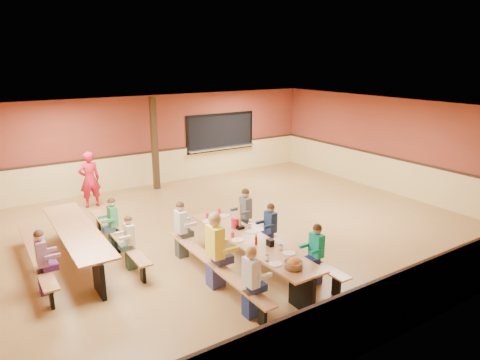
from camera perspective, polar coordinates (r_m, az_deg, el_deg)
ground at (r=10.80m, az=-1.03°, el=-6.76°), size 12.00×12.00×0.00m
room_envelope at (r=10.55m, az=-1.05°, el=-3.30°), size 12.04×10.04×3.02m
kitchen_pass_through at (r=15.78m, az=-2.59°, el=6.17°), size 2.78×0.28×1.38m
structural_post at (r=14.08m, az=-11.32°, el=4.72°), size 0.18×0.18×3.00m
cafeteria_table_main at (r=8.58m, az=1.42°, el=-9.22°), size 1.91×3.70×0.74m
cafeteria_table_second at (r=9.67m, az=-20.83°, el=-7.31°), size 1.91×3.70×0.74m
seated_child_white_left at (r=7.23m, az=1.47°, el=-13.52°), size 0.38×0.31×1.24m
seated_adult_yellow at (r=8.07m, az=-3.33°, el=-9.39°), size 0.48×0.40×1.44m
seated_child_grey_left at (r=9.32m, az=-7.88°, el=-6.61°), size 0.38×0.31×1.24m
seated_child_teal_right at (r=8.33m, az=10.10°, el=-9.75°), size 0.36×0.30×1.19m
seated_child_navy_right at (r=9.33m, az=4.06°, el=-6.68°), size 0.35×0.29×1.18m
seated_child_char_right at (r=10.05m, az=0.73°, el=-4.70°), size 0.39×0.32×1.25m
seated_child_purple_sec at (r=8.64m, az=-24.84°, el=-9.96°), size 0.38×0.31×1.22m
seated_child_green_sec at (r=10.01m, az=-16.54°, el=-5.67°), size 0.36×0.30×1.20m
seated_child_tan_sec at (r=9.04m, az=-14.46°, el=-8.10°), size 0.33×0.27×1.13m
standing_woman at (r=12.98m, az=-19.42°, el=0.07°), size 0.61×0.42×1.64m
punch_pitcher at (r=8.99m, az=-0.70°, el=-5.74°), size 0.16×0.16×0.22m
chip_bowl at (r=7.43m, az=7.14°, el=-11.07°), size 0.32×0.32×0.15m
napkin_dispenser at (r=8.20m, az=4.05°, el=-8.33°), size 0.10×0.14×0.13m
condiment_mustard at (r=8.34m, az=2.15°, el=-7.73°), size 0.06×0.06×0.17m
condiment_ketchup at (r=8.23m, az=2.15°, el=-8.08°), size 0.06×0.06×0.17m
table_paddle at (r=8.94m, az=-0.07°, el=-5.68°), size 0.16×0.16×0.56m
place_settings at (r=8.46m, az=1.44°, el=-7.57°), size 0.65×3.30×0.11m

